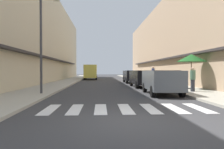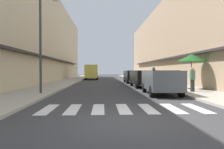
% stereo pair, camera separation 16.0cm
% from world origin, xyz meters
% --- Properties ---
extents(ground_plane, '(109.44, 109.44, 0.00)m').
position_xyz_m(ground_plane, '(0.00, 19.90, 0.00)').
color(ground_plane, '#38383A').
extents(sidewalk_left, '(2.95, 69.65, 0.12)m').
position_xyz_m(sidewalk_left, '(-5.26, 19.90, 0.06)').
color(sidewalk_left, '#ADA899').
rests_on(sidewalk_left, ground_plane).
extents(sidewalk_right, '(2.95, 69.65, 0.12)m').
position_xyz_m(sidewalk_right, '(5.26, 19.90, 0.06)').
color(sidewalk_right, '#ADA899').
rests_on(sidewalk_right, ground_plane).
extents(building_row_left, '(5.50, 46.77, 11.29)m').
position_xyz_m(building_row_left, '(-9.23, 21.39, 5.64)').
color(building_row_left, beige).
rests_on(building_row_left, ground_plane).
extents(building_row_right, '(5.50, 46.77, 10.33)m').
position_xyz_m(building_row_right, '(9.23, 21.39, 5.16)').
color(building_row_right, tan).
rests_on(building_row_right, ground_plane).
extents(crosswalk, '(6.15, 2.20, 0.01)m').
position_xyz_m(crosswalk, '(-0.00, 2.05, 0.01)').
color(crosswalk, silver).
rests_on(crosswalk, ground_plane).
extents(parked_car_near, '(1.96, 4.20, 1.47)m').
position_xyz_m(parked_car_near, '(2.74, 6.68, 0.92)').
color(parked_car_near, '#4C5156').
rests_on(parked_car_near, ground_plane).
extents(parked_car_mid, '(1.87, 4.29, 1.47)m').
position_xyz_m(parked_car_mid, '(2.74, 12.39, 0.92)').
color(parked_car_mid, black).
rests_on(parked_car_mid, ground_plane).
extents(parked_car_far, '(1.81, 4.35, 1.47)m').
position_xyz_m(parked_car_far, '(2.74, 18.75, 0.92)').
color(parked_car_far, black).
rests_on(parked_car_far, ground_plane).
extents(delivery_van, '(2.04, 5.41, 2.37)m').
position_xyz_m(delivery_van, '(-2.59, 28.58, 1.41)').
color(delivery_van, '#D8CC4C').
rests_on(delivery_van, ground_plane).
extents(street_lamp, '(1.19, 0.28, 5.78)m').
position_xyz_m(street_lamp, '(-4.28, 6.73, 3.62)').
color(street_lamp, '#38383D').
rests_on(street_lamp, sidewalk_left).
extents(cafe_umbrella, '(2.12, 2.12, 2.54)m').
position_xyz_m(cafe_umbrella, '(5.66, 9.19, 2.37)').
color(cafe_umbrella, '#262626').
rests_on(cafe_umbrella, sidewalk_right).
extents(pedestrian_walking_near, '(0.34, 0.34, 1.57)m').
position_xyz_m(pedestrian_walking_near, '(4.95, 7.33, 0.94)').
color(pedestrian_walking_near, '#282B33').
rests_on(pedestrian_walking_near, sidewalk_right).
extents(pedestrian_walking_far, '(0.34, 0.34, 1.81)m').
position_xyz_m(pedestrian_walking_far, '(4.71, 16.66, 1.08)').
color(pedestrian_walking_far, '#282B33').
rests_on(pedestrian_walking_far, sidewalk_right).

